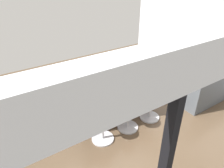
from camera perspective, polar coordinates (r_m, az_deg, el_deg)
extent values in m
plane|color=brown|center=(4.89, 1.75, -7.96)|extent=(7.33, 7.33, 0.00)
cube|color=silver|center=(6.19, 24.40, 11.84)|extent=(0.12, 5.31, 2.72)
cube|color=#4C5156|center=(5.87, 26.51, 0.70)|extent=(2.16, 0.60, 0.90)
cube|color=#9E9384|center=(5.69, 27.54, 4.79)|extent=(2.16, 0.60, 0.03)
cylinder|color=#B7B7BC|center=(5.93, 28.05, 7.22)|extent=(0.02, 0.02, 0.28)
cube|color=#38383D|center=(6.59, 16.25, 5.76)|extent=(0.60, 0.60, 0.90)
cube|color=black|center=(6.44, 18.18, 4.43)|extent=(0.44, 0.01, 0.32)
cube|color=#4C5156|center=(4.71, -0.67, -3.09)|extent=(1.89, 0.85, 0.87)
cube|color=#9E9384|center=(4.44, -0.35, 1.58)|extent=(1.95, 1.05, 0.04)
cylinder|color=#B7B7BC|center=(4.83, 10.22, -8.87)|extent=(0.44, 0.44, 0.03)
cylinder|color=#B7B7BC|center=(4.65, 10.55, -5.96)|extent=(0.05, 0.05, 0.59)
cylinder|color=maroon|center=(4.47, 10.91, -2.66)|extent=(0.36, 0.36, 0.04)
cylinder|color=#B7B7BC|center=(4.50, 4.31, -11.67)|extent=(0.44, 0.44, 0.03)
cylinder|color=#B7B7BC|center=(4.31, 4.46, -8.66)|extent=(0.05, 0.05, 0.59)
cylinder|color=maroon|center=(4.13, 4.63, -5.20)|extent=(0.36, 0.36, 0.04)
cylinder|color=#B7B7BC|center=(4.25, -2.55, -14.69)|extent=(0.44, 0.44, 0.03)
cylinder|color=#B7B7BC|center=(4.04, -2.64, -11.63)|extent=(0.05, 0.05, 0.59)
cylinder|color=maroon|center=(3.84, -2.75, -8.09)|extent=(0.36, 0.36, 0.04)
cube|color=tan|center=(4.65, 1.72, 3.31)|extent=(0.36, 0.24, 0.02)
sphere|color=gold|center=(4.66, 0.70, 4.00)|extent=(0.07, 0.07, 0.07)
cylinder|color=silver|center=(4.08, -7.64, 0.64)|extent=(0.06, 0.06, 0.22)
cylinder|color=silver|center=(4.01, -7.78, 2.52)|extent=(0.03, 0.03, 0.08)
cylinder|color=#B7B7BC|center=(3.99, -7.82, 3.10)|extent=(0.03, 0.03, 0.02)
cylinder|color=#334C6B|center=(4.93, 5.78, 5.08)|extent=(0.22, 0.22, 0.07)
cylinder|color=#192635|center=(4.92, 5.79, 5.24)|extent=(0.18, 0.18, 0.04)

